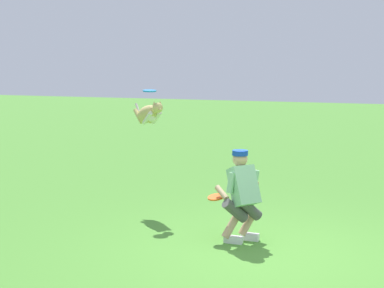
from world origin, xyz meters
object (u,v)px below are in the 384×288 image
at_px(frisbee_flying, 150,91).
at_px(frisbee_held, 216,197).
at_px(person, 242,193).
at_px(dog, 149,114).

relative_size(frisbee_flying, frisbee_held, 0.92).
bearing_deg(person, frisbee_held, 38.35).
bearing_deg(dog, person, 8.49).
distance_m(person, dog, 2.55).
xyz_separation_m(dog, frisbee_held, (-1.63, 1.24, -1.03)).
bearing_deg(frisbee_flying, frisbee_held, 146.09).
bearing_deg(frisbee_held, dog, -37.23).
distance_m(frisbee_flying, frisbee_held, 2.30).
bearing_deg(person, dog, 8.19).
bearing_deg(frisbee_held, person, 178.39).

